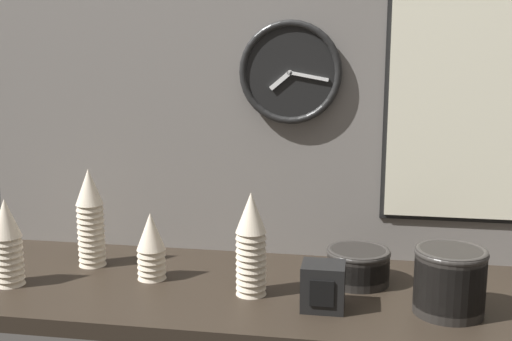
# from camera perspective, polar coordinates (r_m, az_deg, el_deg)

# --- Properties ---
(ground_plane) EXTENTS (1.60, 0.56, 0.04)m
(ground_plane) POSITION_cam_1_polar(r_m,az_deg,el_deg) (1.64, -1.19, -10.70)
(ground_plane) COLOR black
(wall_tiled_back) EXTENTS (1.60, 0.03, 1.05)m
(wall_tiled_back) POSITION_cam_1_polar(r_m,az_deg,el_deg) (1.78, 0.36, 9.06)
(wall_tiled_back) COLOR slate
(wall_tiled_back) RESTS_ON ground_plane
(cup_stack_far_left) EXTENTS (0.07, 0.07, 0.22)m
(cup_stack_far_left) POSITION_cam_1_polar(r_m,az_deg,el_deg) (1.71, -21.24, -5.95)
(cup_stack_far_left) COLOR beige
(cup_stack_far_left) RESTS_ON ground_plane
(cup_stack_left) EXTENTS (0.07, 0.07, 0.27)m
(cup_stack_left) POSITION_cam_1_polar(r_m,az_deg,el_deg) (1.78, -14.51, -4.06)
(cup_stack_left) COLOR beige
(cup_stack_left) RESTS_ON ground_plane
(cup_stack_center_right) EXTENTS (0.07, 0.07, 0.25)m
(cup_stack_center_right) POSITION_cam_1_polar(r_m,az_deg,el_deg) (1.53, -0.45, -6.54)
(cup_stack_center_right) COLOR beige
(cup_stack_center_right) RESTS_ON ground_plane
(cup_stack_center_left) EXTENTS (0.07, 0.07, 0.17)m
(cup_stack_center_left) POSITION_cam_1_polar(r_m,az_deg,el_deg) (1.66, -9.35, -6.66)
(cup_stack_center_left) COLOR beige
(cup_stack_center_left) RESTS_ON ground_plane
(bowl_stack_right) EXTENTS (0.16, 0.16, 0.09)m
(bowl_stack_right) POSITION_cam_1_polar(r_m,az_deg,el_deg) (1.65, 9.07, -8.26)
(bowl_stack_right) COLOR black
(bowl_stack_right) RESTS_ON ground_plane
(bowl_stack_far_right) EXTENTS (0.16, 0.16, 0.15)m
(bowl_stack_far_right) POSITION_cam_1_polar(r_m,az_deg,el_deg) (1.51, 16.83, -9.28)
(bowl_stack_far_right) COLOR black
(bowl_stack_far_right) RESTS_ON ground_plane
(wall_clock) EXTENTS (0.28, 0.03, 0.28)m
(wall_clock) POSITION_cam_1_polar(r_m,az_deg,el_deg) (1.74, 3.06, 8.69)
(wall_clock) COLOR black
(menu_board) EXTENTS (0.39, 0.01, 0.59)m
(menu_board) POSITION_cam_1_polar(r_m,az_deg,el_deg) (1.76, 17.71, 5.01)
(menu_board) COLOR black
(napkin_dispenser) EXTENTS (0.10, 0.09, 0.11)m
(napkin_dispenser) POSITION_cam_1_polar(r_m,az_deg,el_deg) (1.48, 5.99, -10.20)
(napkin_dispenser) COLOR black
(napkin_dispenser) RESTS_ON ground_plane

